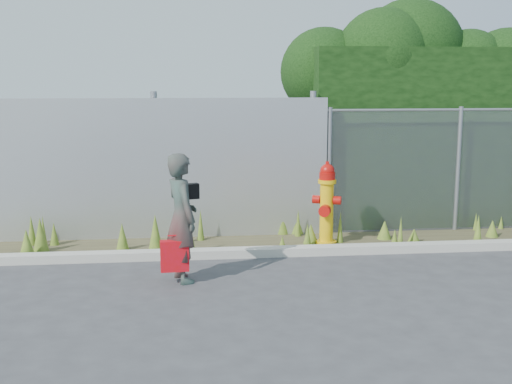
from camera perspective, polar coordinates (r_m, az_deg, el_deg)
The scene contains 9 objects.
ground at distance 7.50m, azimuth 3.48°, elevation -9.38°, with size 80.00×80.00×0.00m, color #3B3B3D.
curb at distance 9.18m, azimuth 1.60°, elevation -5.32°, with size 16.00×0.22×0.12m, color #AEAB9E.
weed_strip at distance 9.77m, azimuth -1.65°, elevation -3.84°, with size 16.00×1.35×0.55m.
corrugated_fence at distance 10.28m, azimuth -17.58°, elevation 1.81°, with size 8.50×0.21×2.30m.
hedge at distance 12.34m, azimuth 20.59°, elevation 7.57°, with size 7.75×2.14×3.89m.
fire_hydrant at distance 9.68m, azimuth 6.31°, elevation -1.17°, with size 0.43×0.38×1.28m.
woman at distance 7.95m, azimuth -6.63°, elevation -2.29°, with size 0.58×0.38×1.60m, color #0F6456.
red_tote_bag at distance 7.91m, azimuth -7.25°, elevation -5.64°, with size 0.35×0.13×0.45m.
black_shoulder_bag at distance 8.00m, azimuth -6.02°, elevation 0.06°, with size 0.25×0.11×0.19m.
Camera 1 is at (-1.21, -6.97, 2.49)m, focal length 45.00 mm.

